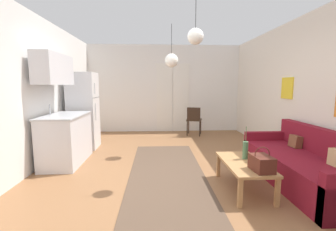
# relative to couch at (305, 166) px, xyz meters

# --- Properties ---
(ground_plane) EXTENTS (5.28, 8.25, 0.10)m
(ground_plane) POSITION_rel_couch_xyz_m (-1.93, 0.24, -0.32)
(ground_plane) COLOR #8E603D
(wall_back) EXTENTS (4.88, 0.13, 2.69)m
(wall_back) POSITION_rel_couch_xyz_m (-1.92, 4.11, 1.07)
(wall_back) COLOR white
(wall_back) RESTS_ON ground_plane
(wall_right) EXTENTS (0.12, 7.85, 2.69)m
(wall_right) POSITION_rel_couch_xyz_m (0.46, 0.23, 1.08)
(wall_right) COLOR silver
(wall_right) RESTS_ON ground_plane
(wall_left) EXTENTS (0.12, 7.85, 2.69)m
(wall_left) POSITION_rel_couch_xyz_m (-4.32, 0.24, 1.08)
(wall_left) COLOR white
(wall_left) RESTS_ON ground_plane
(area_rug) EXTENTS (1.22, 3.41, 0.01)m
(area_rug) POSITION_rel_couch_xyz_m (-2.03, 0.47, -0.26)
(area_rug) COLOR brown
(area_rug) RESTS_ON ground_plane
(couch) EXTENTS (0.87, 2.13, 0.82)m
(couch) POSITION_rel_couch_xyz_m (0.00, 0.00, 0.00)
(couch) COLOR maroon
(couch) RESTS_ON ground_plane
(coffee_table) EXTENTS (0.54, 1.04, 0.40)m
(coffee_table) POSITION_rel_couch_xyz_m (-0.98, -0.14, 0.08)
(coffee_table) COLOR #B27F4C
(coffee_table) RESTS_ON ground_plane
(bamboo_vase) EXTENTS (0.08, 0.08, 0.48)m
(bamboo_vase) POSITION_rel_couch_xyz_m (-0.91, 0.01, 0.26)
(bamboo_vase) COLOR #47704C
(bamboo_vase) RESTS_ON coffee_table
(handbag) EXTENTS (0.24, 0.32, 0.31)m
(handbag) POSITION_rel_couch_xyz_m (-0.89, -0.46, 0.23)
(handbag) COLOR #512319
(handbag) RESTS_ON coffee_table
(refrigerator) EXTENTS (0.63, 0.59, 1.75)m
(refrigerator) POSITION_rel_couch_xyz_m (-3.88, 2.20, 0.61)
(refrigerator) COLOR white
(refrigerator) RESTS_ON ground_plane
(kitchen_counter) EXTENTS (0.64, 1.21, 2.02)m
(kitchen_counter) POSITION_rel_couch_xyz_m (-3.92, 1.15, 0.48)
(kitchen_counter) COLOR silver
(kitchen_counter) RESTS_ON ground_plane
(accent_chair) EXTENTS (0.51, 0.50, 0.83)m
(accent_chair) POSITION_rel_couch_xyz_m (-1.10, 3.38, 0.22)
(accent_chair) COLOR black
(accent_chair) RESTS_ON ground_plane
(pendant_lamp_near) EXTENTS (0.23, 0.23, 0.66)m
(pendant_lamp_near) POSITION_rel_couch_xyz_m (-1.64, 0.19, 1.88)
(pendant_lamp_near) COLOR black
(pendant_lamp_far) EXTENTS (0.28, 0.28, 0.87)m
(pendant_lamp_far) POSITION_rel_couch_xyz_m (-1.88, 1.67, 1.70)
(pendant_lamp_far) COLOR black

